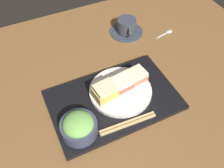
{
  "coord_description": "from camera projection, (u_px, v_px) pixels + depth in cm",
  "views": [
    {
      "loc": [
        -22.31,
        -51.3,
        67.74
      ],
      "look_at": [
        0.28,
        -3.66,
        5.0
      ],
      "focal_mm": 40.15,
      "sensor_mm": 36.0,
      "label": 1
    }
  ],
  "objects": [
    {
      "name": "serving_tray",
      "position": [
        114.0,
        100.0,
        0.83
      ],
      "size": [
        41.69,
        26.48,
        1.51
      ],
      "primitive_type": "cube",
      "color": "black",
      "rests_on": "ground_plane"
    },
    {
      "name": "ground_plane",
      "position": [
        107.0,
        89.0,
        0.89
      ],
      "size": [
        140.0,
        100.0,
        3.0
      ],
      "primitive_type": "cube",
      "color": "brown"
    },
    {
      "name": "sandwich_middle",
      "position": [
        121.0,
        85.0,
        0.81
      ],
      "size": [
        7.25,
        6.49,
        5.05
      ],
      "color": "#EFE5C1",
      "rests_on": "sandwich_plate"
    },
    {
      "name": "chopsticks_pair",
      "position": [
        128.0,
        123.0,
        0.76
      ],
      "size": [
        18.36,
        2.63,
        0.7
      ],
      "color": "tan",
      "rests_on": "serving_tray"
    },
    {
      "name": "teaspoon",
      "position": [
        168.0,
        32.0,
        1.07
      ],
      "size": [
        8.89,
        3.02,
        0.8
      ],
      "color": "silver",
      "rests_on": "ground_plane"
    },
    {
      "name": "sandwich_near",
      "position": [
        105.0,
        92.0,
        0.79
      ],
      "size": [
        7.61,
        6.44,
        5.9
      ],
      "color": "beige",
      "rests_on": "sandwich_plate"
    },
    {
      "name": "coffee_cup",
      "position": [
        127.0,
        27.0,
        1.05
      ],
      "size": [
        14.13,
        14.13,
        6.31
      ],
      "color": "#333842",
      "rests_on": "ground_plane"
    },
    {
      "name": "sandwich_far",
      "position": [
        136.0,
        77.0,
        0.84
      ],
      "size": [
        7.37,
        6.18,
        4.81
      ],
      "color": "beige",
      "rests_on": "sandwich_plate"
    },
    {
      "name": "sandwich_plate",
      "position": [
        120.0,
        91.0,
        0.84
      ],
      "size": [
        20.91,
        20.91,
        1.29
      ],
      "primitive_type": "cylinder",
      "color": "silver",
      "rests_on": "serving_tray"
    },
    {
      "name": "salad_bowl",
      "position": [
        79.0,
        126.0,
        0.72
      ],
      "size": [
        10.87,
        10.87,
        7.0
      ],
      "color": "#33384C",
      "rests_on": "serving_tray"
    }
  ]
}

